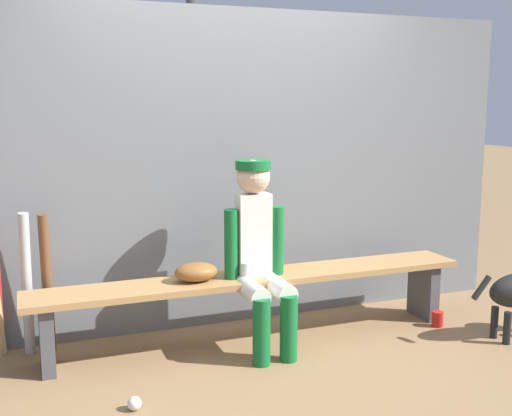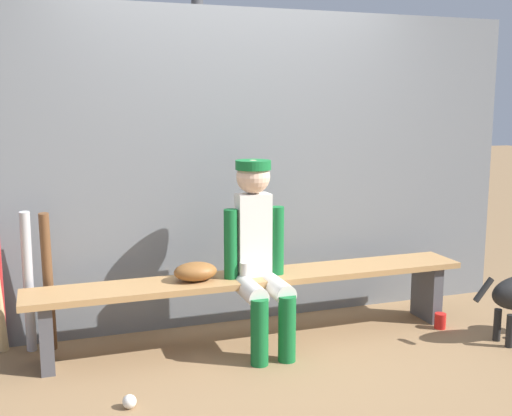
{
  "view_description": "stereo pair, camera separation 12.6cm",
  "coord_description": "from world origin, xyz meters",
  "px_view_note": "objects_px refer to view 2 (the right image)",
  "views": [
    {
      "loc": [
        -1.43,
        -3.75,
        1.59
      ],
      "look_at": [
        0.0,
        0.0,
        0.91
      ],
      "focal_mm": 43.96,
      "sensor_mm": 36.0,
      "label": 1
    },
    {
      "loc": [
        -1.31,
        -3.79,
        1.59
      ],
      "look_at": [
        0.0,
        0.0,
        0.91
      ],
      "focal_mm": 43.96,
      "sensor_mm": 36.0,
      "label": 2
    }
  ],
  "objects_px": {
    "baseball_glove": "(196,272)",
    "player_seated": "(259,249)",
    "bat_wood_dark": "(48,283)",
    "bat_aluminum_silver": "(28,283)",
    "baseball": "(129,402)",
    "cup_on_ground": "(440,321)",
    "dugout_bench": "(256,288)",
    "cup_on_bench": "(246,270)"
  },
  "relations": [
    {
      "from": "bat_wood_dark",
      "to": "baseball",
      "type": "xyz_separation_m",
      "value": [
        0.37,
        -0.94,
        -0.42
      ]
    },
    {
      "from": "bat_aluminum_silver",
      "to": "baseball",
      "type": "relative_size",
      "value": 12.52
    },
    {
      "from": "bat_wood_dark",
      "to": "bat_aluminum_silver",
      "type": "xyz_separation_m",
      "value": [
        -0.12,
        0.01,
        0.01
      ]
    },
    {
      "from": "dugout_bench",
      "to": "player_seated",
      "type": "xyz_separation_m",
      "value": [
        -0.02,
        -0.11,
        0.29
      ]
    },
    {
      "from": "baseball_glove",
      "to": "cup_on_bench",
      "type": "xyz_separation_m",
      "value": [
        0.32,
        -0.06,
        -0.0
      ]
    },
    {
      "from": "dugout_bench",
      "to": "cup_on_ground",
      "type": "height_order",
      "value": "dugout_bench"
    },
    {
      "from": "dugout_bench",
      "to": "bat_wood_dark",
      "type": "distance_m",
      "value": 1.34
    },
    {
      "from": "player_seated",
      "to": "cup_on_bench",
      "type": "xyz_separation_m",
      "value": [
        -0.07,
        0.04,
        -0.15
      ]
    },
    {
      "from": "player_seated",
      "to": "cup_on_ground",
      "type": "bearing_deg",
      "value": -4.56
    },
    {
      "from": "dugout_bench",
      "to": "bat_wood_dark",
      "type": "xyz_separation_m",
      "value": [
        -1.31,
        0.26,
        0.09
      ]
    },
    {
      "from": "player_seated",
      "to": "baseball",
      "type": "relative_size",
      "value": 16.52
    },
    {
      "from": "bat_aluminum_silver",
      "to": "bat_wood_dark",
      "type": "bearing_deg",
      "value": -3.87
    },
    {
      "from": "player_seated",
      "to": "dugout_bench",
      "type": "bearing_deg",
      "value": 79.92
    },
    {
      "from": "dugout_bench",
      "to": "cup_on_bench",
      "type": "bearing_deg",
      "value": -145.95
    },
    {
      "from": "dugout_bench",
      "to": "baseball",
      "type": "bearing_deg",
      "value": -144.19
    },
    {
      "from": "baseball",
      "to": "cup_on_ground",
      "type": "xyz_separation_m",
      "value": [
        2.25,
        0.46,
        0.02
      ]
    },
    {
      "from": "player_seated",
      "to": "cup_on_bench",
      "type": "bearing_deg",
      "value": 148.73
    },
    {
      "from": "bat_wood_dark",
      "to": "player_seated",
      "type": "bearing_deg",
      "value": -16.12
    },
    {
      "from": "dugout_bench",
      "to": "player_seated",
      "type": "height_order",
      "value": "player_seated"
    },
    {
      "from": "player_seated",
      "to": "bat_wood_dark",
      "type": "relative_size",
      "value": 1.34
    },
    {
      "from": "player_seated",
      "to": "bat_wood_dark",
      "type": "bearing_deg",
      "value": 163.88
    },
    {
      "from": "baseball",
      "to": "cup_on_bench",
      "type": "bearing_deg",
      "value": 36.0
    },
    {
      "from": "cup_on_ground",
      "to": "bat_aluminum_silver",
      "type": "bearing_deg",
      "value": 169.92
    },
    {
      "from": "cup_on_ground",
      "to": "cup_on_bench",
      "type": "bearing_deg",
      "value": 173.87
    },
    {
      "from": "dugout_bench",
      "to": "bat_aluminum_silver",
      "type": "bearing_deg",
      "value": 169.16
    },
    {
      "from": "cup_on_ground",
      "to": "cup_on_bench",
      "type": "xyz_separation_m",
      "value": [
        -1.4,
        0.15,
        0.46
      ]
    },
    {
      "from": "cup_on_ground",
      "to": "dugout_bench",
      "type": "bearing_deg",
      "value": 170.76
    },
    {
      "from": "bat_aluminum_silver",
      "to": "cup_on_ground",
      "type": "height_order",
      "value": "bat_aluminum_silver"
    },
    {
      "from": "bat_wood_dark",
      "to": "cup_on_bench",
      "type": "distance_m",
      "value": 1.26
    },
    {
      "from": "player_seated",
      "to": "cup_on_ground",
      "type": "height_order",
      "value": "player_seated"
    },
    {
      "from": "bat_aluminum_silver",
      "to": "baseball",
      "type": "distance_m",
      "value": 1.15
    },
    {
      "from": "cup_on_ground",
      "to": "player_seated",
      "type": "bearing_deg",
      "value": 175.44
    },
    {
      "from": "baseball_glove",
      "to": "player_seated",
      "type": "bearing_deg",
      "value": -15.34
    },
    {
      "from": "player_seated",
      "to": "baseball_glove",
      "type": "bearing_deg",
      "value": 164.66
    },
    {
      "from": "bat_wood_dark",
      "to": "bat_aluminum_silver",
      "type": "relative_size",
      "value": 0.98
    },
    {
      "from": "baseball",
      "to": "dugout_bench",
      "type": "bearing_deg",
      "value": 35.81
    },
    {
      "from": "bat_aluminum_silver",
      "to": "dugout_bench",
      "type": "bearing_deg",
      "value": -10.84
    },
    {
      "from": "player_seated",
      "to": "bat_aluminum_silver",
      "type": "distance_m",
      "value": 1.47
    },
    {
      "from": "bat_wood_dark",
      "to": "cup_on_bench",
      "type": "relative_size",
      "value": 8.27
    },
    {
      "from": "bat_wood_dark",
      "to": "cup_on_ground",
      "type": "bearing_deg",
      "value": -10.35
    },
    {
      "from": "player_seated",
      "to": "baseball",
      "type": "bearing_deg",
      "value": -148.21
    },
    {
      "from": "dugout_bench",
      "to": "cup_on_bench",
      "type": "relative_size",
      "value": 26.99
    }
  ]
}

